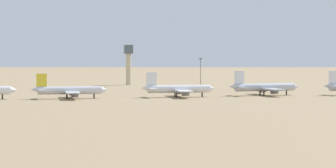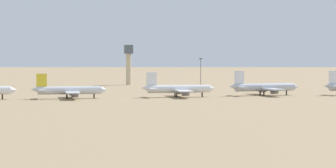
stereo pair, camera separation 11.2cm
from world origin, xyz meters
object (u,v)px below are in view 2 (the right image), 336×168
(light_pole_east, at_px, (201,70))
(parked_jet_white_4, at_px, (264,87))
(parked_jet_white_3, at_px, (178,89))
(control_tower, at_px, (129,61))
(parked_jet_yellow_2, at_px, (69,90))

(light_pole_east, bearing_deg, parked_jet_white_4, -86.70)
(parked_jet_white_4, relative_size, light_pole_east, 2.11)
(parked_jet_white_3, relative_size, light_pole_east, 2.04)
(parked_jet_white_3, xyz_separation_m, control_tower, (-3.08, 128.25, 11.43))
(parked_jet_yellow_2, xyz_separation_m, parked_jet_white_4, (91.42, 5.01, 0.22))
(light_pole_east, bearing_deg, parked_jet_yellow_2, -129.96)
(parked_jet_yellow_2, height_order, light_pole_east, light_pole_east)
(parked_jet_yellow_2, distance_m, control_tower, 137.12)
(parked_jet_white_3, bearing_deg, parked_jet_yellow_2, -177.51)
(parked_jet_yellow_2, bearing_deg, control_tower, 71.53)
(parked_jet_yellow_2, relative_size, parked_jet_white_3, 0.97)
(parked_jet_yellow_2, bearing_deg, parked_jet_white_3, 1.68)
(parked_jet_yellow_2, bearing_deg, light_pole_east, 51.16)
(parked_jet_yellow_2, distance_m, parked_jet_white_4, 91.55)
(parked_jet_yellow_2, bearing_deg, parked_jet_white_4, 4.26)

